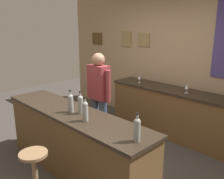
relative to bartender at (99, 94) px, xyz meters
The scene contains 12 objects.
ground_plane 1.07m from the bartender, 47.64° to the right, with size 10.00×10.00×0.00m, color #423D38.
back_wall 1.76m from the bartender, 76.93° to the left, with size 6.00×0.09×2.80m.
bar_counter 0.98m from the bartender, 65.96° to the right, with size 2.61×0.60×0.92m.
side_counter 1.55m from the bartender, 59.40° to the left, with size 2.78×0.56×0.90m.
bartender is the anchor object (origin of this frame).
bar_stool 1.67m from the bartender, 69.16° to the right, with size 0.32×0.32×0.68m.
wine_bottle_a 0.88m from the bartender, 67.25° to the right, with size 0.07×0.07×0.31m.
wine_bottle_b 0.88m from the bartender, 57.57° to the right, with size 0.07×0.07×0.31m.
wine_bottle_c 1.12m from the bartender, 50.13° to the right, with size 0.07×0.07×0.31m.
wine_bottle_d 1.72m from the bartender, 28.71° to the right, with size 0.07×0.07×0.31m.
wine_glass_a 1.22m from the bartender, 95.82° to the left, with size 0.07×0.07×0.16m.
wine_glass_b 1.53m from the bartender, 52.24° to the left, with size 0.07×0.07×0.16m.
Camera 1 is at (2.58, -2.20, 2.08)m, focal length 39.20 mm.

